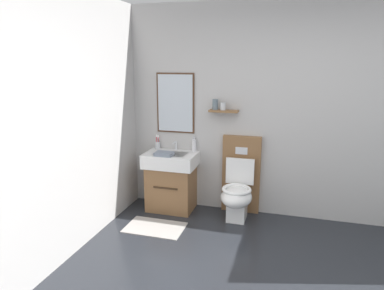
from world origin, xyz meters
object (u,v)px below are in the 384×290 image
object	(u,v)px
toilet	(239,188)
toothbrush_cup	(158,145)
folded_hand_towel	(164,154)
soap_dispenser	(194,145)
vanity_sink_left	(171,180)

from	to	relation	value
toilet	toothbrush_cup	distance (m)	1.22
folded_hand_towel	soap_dispenser	bearing A→B (deg)	46.66
vanity_sink_left	soap_dispenser	bearing A→B (deg)	33.89
vanity_sink_left	folded_hand_towel	distance (m)	0.41
vanity_sink_left	toothbrush_cup	distance (m)	0.51
soap_dispenser	folded_hand_towel	distance (m)	0.44
vanity_sink_left	toothbrush_cup	xyz separation A→B (m)	(-0.25, 0.16, 0.41)
vanity_sink_left	toothbrush_cup	size ratio (longest dim) A/B	4.06
vanity_sink_left	toilet	xyz separation A→B (m)	(0.88, 0.00, -0.02)
toothbrush_cup	vanity_sink_left	bearing A→B (deg)	-33.40
toilet	toothbrush_cup	bearing A→B (deg)	171.89
toilet	soap_dispenser	xyz separation A→B (m)	(-0.62, 0.17, 0.47)
vanity_sink_left	soap_dispenser	distance (m)	0.54
soap_dispenser	folded_hand_towel	size ratio (longest dim) A/B	0.88
vanity_sink_left	folded_hand_towel	xyz separation A→B (m)	(-0.04, -0.14, 0.38)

